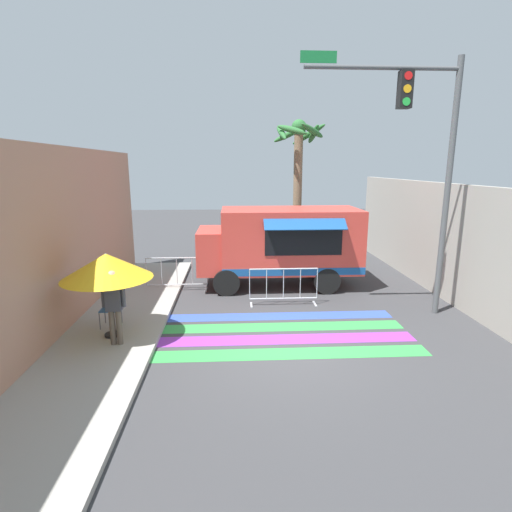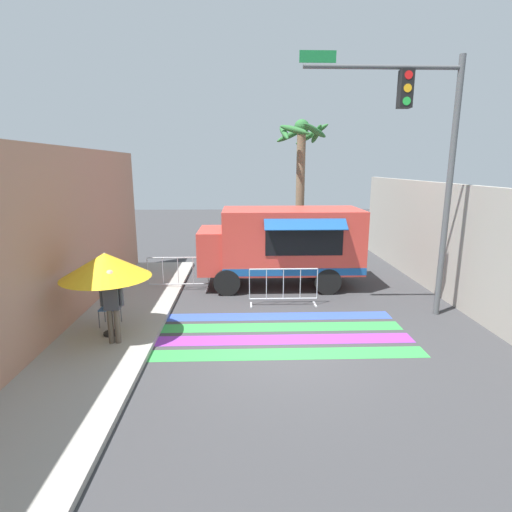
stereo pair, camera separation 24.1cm
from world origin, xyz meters
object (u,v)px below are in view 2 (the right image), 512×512
(barricade_side, at_px, (178,274))
(palm_tree, at_px, (301,165))
(folding_chair, at_px, (110,304))
(vendor_person, at_px, (112,302))
(patio_umbrella, at_px, (105,266))
(traffic_signal_pole, at_px, (425,145))
(food_truck, at_px, (279,242))
(barricade_front, at_px, (283,287))

(barricade_side, bearing_deg, palm_tree, 38.26)
(folding_chair, relative_size, vendor_person, 0.52)
(patio_umbrella, bearing_deg, traffic_signal_pole, 9.91)
(food_truck, bearing_deg, palm_tree, 70.19)
(patio_umbrella, relative_size, barricade_front, 1.01)
(food_truck, relative_size, folding_chair, 6.10)
(traffic_signal_pole, relative_size, folding_chair, 7.63)
(traffic_signal_pole, distance_m, barricade_front, 5.43)
(barricade_side, bearing_deg, food_truck, 6.58)
(barricade_front, relative_size, palm_tree, 0.35)
(folding_chair, height_order, barricade_side, barricade_side)
(patio_umbrella, height_order, barricade_side, patio_umbrella)
(traffic_signal_pole, xyz_separation_m, palm_tree, (-2.31, 6.12, -0.50))
(vendor_person, bearing_deg, palm_tree, 68.78)
(vendor_person, distance_m, palm_tree, 10.05)
(palm_tree, bearing_deg, patio_umbrella, -126.67)
(food_truck, height_order, vendor_person, food_truck)
(food_truck, xyz_separation_m, vendor_person, (-4.19, -4.75, -0.44))
(barricade_side, relative_size, palm_tree, 0.35)
(traffic_signal_pole, relative_size, palm_tree, 1.16)
(vendor_person, bearing_deg, patio_umbrella, 129.86)
(patio_umbrella, height_order, folding_chair, patio_umbrella)
(vendor_person, bearing_deg, traffic_signal_pole, 26.18)
(folding_chair, distance_m, vendor_person, 1.31)
(folding_chair, bearing_deg, barricade_front, 41.59)
(folding_chair, xyz_separation_m, palm_tree, (5.78, 6.81, 3.45))
(barricade_front, bearing_deg, barricade_side, 154.35)
(traffic_signal_pole, bearing_deg, folding_chair, -175.15)
(food_truck, distance_m, folding_chair, 5.93)
(food_truck, height_order, barricade_side, food_truck)
(palm_tree, bearing_deg, barricade_front, -102.87)
(folding_chair, height_order, palm_tree, palm_tree)
(barricade_front, distance_m, palm_tree, 6.42)
(vendor_person, xyz_separation_m, barricade_front, (4.15, 2.74, -0.54))
(patio_umbrella, xyz_separation_m, palm_tree, (5.58, 7.50, 2.28))
(food_truck, bearing_deg, patio_umbrella, -135.90)
(vendor_person, bearing_deg, barricade_side, 92.55)
(food_truck, height_order, patio_umbrella, food_truck)
(barricade_front, distance_m, barricade_side, 3.74)
(traffic_signal_pole, height_order, vendor_person, traffic_signal_pole)
(patio_umbrella, bearing_deg, folding_chair, 106.20)
(traffic_signal_pole, distance_m, patio_umbrella, 8.48)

